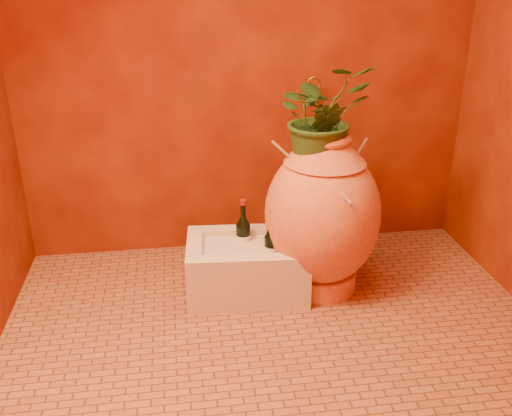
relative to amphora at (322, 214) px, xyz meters
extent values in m
plane|color=brown|center=(-0.30, -0.44, -0.41)|extent=(2.50, 2.50, 0.00)
cube|color=#511004|center=(-0.30, 0.56, 0.84)|extent=(2.50, 0.02, 2.50)
cylinder|color=#D9763D|center=(0.00, 0.00, -0.36)|extent=(0.48, 0.48, 0.11)
ellipsoid|color=#D9763D|center=(0.00, 0.00, 0.00)|extent=(0.72, 0.72, 0.72)
cone|color=#D9763D|center=(0.00, 0.00, 0.33)|extent=(0.50, 0.50, 0.11)
torus|color=#D9763D|center=(0.00, 0.00, 0.39)|extent=(0.31, 0.31, 0.05)
cylinder|color=olive|center=(-0.08, -0.05, 0.23)|extent=(0.35, 0.25, 0.30)
cylinder|color=olive|center=(-0.02, -0.12, 0.26)|extent=(0.15, 0.36, 0.18)
cylinder|color=olive|center=(0.10, -0.08, 0.28)|extent=(0.23, 0.22, 0.21)
cube|color=beige|center=(-0.38, 0.01, -0.29)|extent=(0.63, 0.45, 0.25)
cube|color=beige|center=(-0.38, 0.18, -0.14)|extent=(0.61, 0.12, 0.03)
cube|color=beige|center=(-0.38, -0.15, -0.14)|extent=(0.61, 0.12, 0.03)
cube|color=beige|center=(-0.64, 0.01, -0.14)|extent=(0.10, 0.26, 0.03)
cube|color=beige|center=(-0.12, 0.01, -0.14)|extent=(0.10, 0.26, 0.03)
cylinder|color=black|center=(-0.21, 0.02, -0.17)|extent=(0.07, 0.07, 0.17)
cone|color=black|center=(-0.21, 0.02, -0.06)|extent=(0.07, 0.07, 0.05)
cylinder|color=black|center=(-0.21, 0.02, -0.01)|extent=(0.02, 0.02, 0.07)
cylinder|color=maroon|center=(-0.21, 0.02, 0.03)|extent=(0.03, 0.03, 0.02)
cylinder|color=silver|center=(-0.21, 0.02, -0.17)|extent=(0.07, 0.07, 0.08)
cylinder|color=black|center=(-0.26, -0.05, -0.17)|extent=(0.07, 0.07, 0.17)
cone|color=black|center=(-0.26, -0.05, -0.06)|extent=(0.07, 0.07, 0.05)
cylinder|color=black|center=(-0.26, -0.05, 0.00)|extent=(0.03, 0.03, 0.07)
cylinder|color=maroon|center=(-0.26, -0.05, 0.04)|extent=(0.03, 0.03, 0.02)
cylinder|color=silver|center=(-0.26, -0.05, -0.17)|extent=(0.08, 0.08, 0.08)
cylinder|color=black|center=(-0.39, 0.09, -0.17)|extent=(0.07, 0.07, 0.18)
cone|color=black|center=(-0.39, 0.09, -0.05)|extent=(0.07, 0.07, 0.05)
cylinder|color=black|center=(-0.39, 0.09, 0.01)|extent=(0.03, 0.03, 0.07)
cylinder|color=maroon|center=(-0.39, 0.09, 0.05)|extent=(0.03, 0.03, 0.02)
cylinder|color=silver|center=(-0.39, 0.09, -0.17)|extent=(0.08, 0.08, 0.08)
cylinder|color=olive|center=(0.05, 0.48, 0.50)|extent=(0.03, 0.16, 0.03)
cylinder|color=olive|center=(0.05, 0.40, 0.45)|extent=(0.02, 0.02, 0.09)
torus|color=olive|center=(0.05, 0.48, 0.55)|extent=(0.08, 0.01, 0.08)
cylinder|color=olive|center=(0.05, 0.48, 0.53)|extent=(0.01, 0.01, 0.06)
imported|color=#234719|center=(-0.02, 0.03, 0.50)|extent=(0.53, 0.48, 0.50)
imported|color=#234719|center=(-0.03, -0.03, 0.41)|extent=(0.23, 0.21, 0.34)
camera|label=1|loc=(-0.71, -2.51, 1.17)|focal=40.00mm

